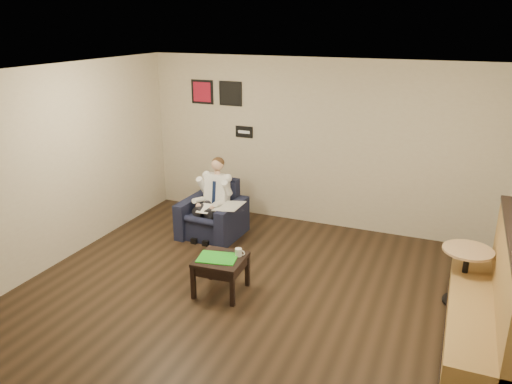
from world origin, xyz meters
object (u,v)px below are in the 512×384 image
at_px(armchair, 212,210).
at_px(seated_man, 208,203).
at_px(green_folder, 217,258).
at_px(smartphone, 230,253).
at_px(cafe_table, 464,277).
at_px(coffee_mug, 238,252).
at_px(side_table, 221,275).
at_px(banquette, 480,286).

height_order(armchair, seated_man, seated_man).
xyz_separation_m(seated_man, green_folder, (0.91, -1.48, -0.11)).
distance_m(smartphone, cafe_table, 2.94).
bearing_deg(smartphone, coffee_mug, -7.10).
bearing_deg(smartphone, seated_man, 134.40).
bearing_deg(seated_man, cafe_table, -5.83).
xyz_separation_m(armchair, green_folder, (0.90, -1.59, 0.05)).
bearing_deg(green_folder, coffee_mug, 36.87).
bearing_deg(smartphone, cafe_table, 21.22).
bearing_deg(side_table, banquette, 3.87).
distance_m(seated_man, cafe_table, 3.87).
xyz_separation_m(side_table, smartphone, (0.04, 0.18, 0.25)).
distance_m(armchair, seated_man, 0.20).
height_order(side_table, banquette, banquette).
distance_m(green_folder, coffee_mug, 0.28).
bearing_deg(seated_man, smartphone, -50.08).
height_order(armchair, green_folder, armchair).
bearing_deg(coffee_mug, green_folder, -143.13).
height_order(coffee_mug, banquette, banquette).
relative_size(green_folder, coffee_mug, 4.74).
relative_size(side_table, smartphone, 3.93).
height_order(seated_man, side_table, seated_man).
bearing_deg(smartphone, side_table, -97.35).
relative_size(green_folder, banquette, 0.20).
relative_size(banquette, cafe_table, 3.36).
height_order(side_table, smartphone, smartphone).
bearing_deg(side_table, armchair, 120.77).
bearing_deg(cafe_table, armchair, 170.14).
distance_m(coffee_mug, smartphone, 0.15).
distance_m(side_table, coffee_mug, 0.38).
distance_m(green_folder, cafe_table, 3.06).
relative_size(armchair, green_folder, 1.87).
bearing_deg(coffee_mug, banquette, 1.29).
relative_size(side_table, green_folder, 1.22).
distance_m(side_table, cafe_table, 3.03).
height_order(coffee_mug, smartphone, coffee_mug).
bearing_deg(coffee_mug, side_table, -143.13).
xyz_separation_m(coffee_mug, cafe_table, (2.70, 0.77, -0.17)).
xyz_separation_m(banquette, cafe_table, (-0.14, 0.70, -0.27)).
bearing_deg(banquette, armchair, 160.96).
bearing_deg(side_table, cafe_table, 17.43).
xyz_separation_m(green_folder, coffee_mug, (0.22, 0.16, 0.04)).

